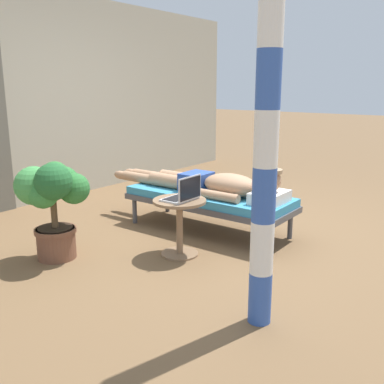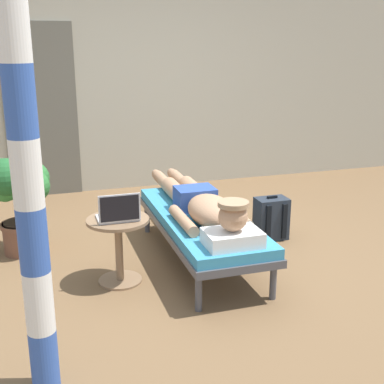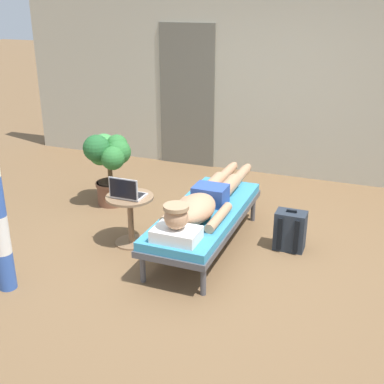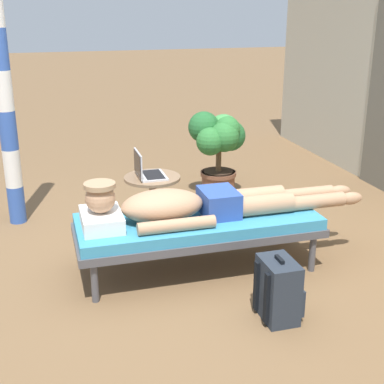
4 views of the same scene
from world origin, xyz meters
name	(u,v)px [view 1 (image 1 of 4)]	position (x,y,z in m)	size (l,w,h in m)	color
ground_plane	(215,230)	(0.00, 0.00, 0.00)	(40.00, 40.00, 0.00)	brown
house_wall_back	(53,98)	(-0.04, 2.61, 1.35)	(7.60, 0.20, 2.70)	#B2AD99
lounge_chair	(208,199)	(-0.04, 0.06, 0.35)	(0.67, 1.82, 0.42)	#4C4C51
person_reclining	(212,184)	(-0.04, 0.02, 0.52)	(0.53, 2.17, 0.33)	white
side_table	(180,218)	(-0.77, -0.13, 0.36)	(0.48, 0.48, 0.52)	#8C6B4C
laptop	(184,194)	(-0.77, -0.18, 0.58)	(0.31, 0.24, 0.23)	silver
backpack	(226,194)	(0.77, 0.35, 0.20)	(0.30, 0.26, 0.42)	#262D38
potted_plant	(51,195)	(-1.50, 0.72, 0.59)	(0.56, 0.58, 0.89)	brown
porch_post	(266,139)	(-1.37, -1.28, 1.21)	(0.15, 0.15, 2.42)	#3359B2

